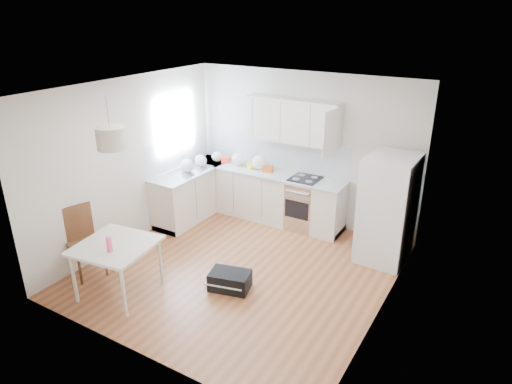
% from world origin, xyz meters
% --- Properties ---
extents(floor, '(4.20, 4.20, 0.00)m').
position_xyz_m(floor, '(0.00, 0.00, 0.00)').
color(floor, brown).
rests_on(floor, ground).
extents(ceiling, '(4.20, 4.20, 0.00)m').
position_xyz_m(ceiling, '(0.00, 0.00, 2.70)').
color(ceiling, white).
rests_on(ceiling, wall_back).
extents(wall_back, '(4.20, 0.00, 4.20)m').
position_xyz_m(wall_back, '(0.00, 2.10, 1.35)').
color(wall_back, silver).
rests_on(wall_back, floor).
extents(wall_left, '(0.00, 4.20, 4.20)m').
position_xyz_m(wall_left, '(-2.10, 0.00, 1.35)').
color(wall_left, silver).
rests_on(wall_left, floor).
extents(wall_right, '(0.00, 4.20, 4.20)m').
position_xyz_m(wall_right, '(2.10, 0.00, 1.35)').
color(wall_right, silver).
rests_on(wall_right, floor).
extents(window_glassblock, '(0.02, 1.00, 1.00)m').
position_xyz_m(window_glassblock, '(-2.09, 1.15, 1.75)').
color(window_glassblock, '#BFE0F9').
rests_on(window_glassblock, wall_left).
extents(cabinets_back, '(3.00, 0.60, 0.88)m').
position_xyz_m(cabinets_back, '(-0.60, 1.80, 0.44)').
color(cabinets_back, silver).
rests_on(cabinets_back, floor).
extents(cabinets_left, '(0.60, 1.80, 0.88)m').
position_xyz_m(cabinets_left, '(-1.80, 1.20, 0.44)').
color(cabinets_left, silver).
rests_on(cabinets_left, floor).
extents(counter_back, '(3.02, 0.64, 0.04)m').
position_xyz_m(counter_back, '(-0.60, 1.80, 0.90)').
color(counter_back, '#B6B9BB').
rests_on(counter_back, cabinets_back).
extents(counter_left, '(0.64, 1.82, 0.04)m').
position_xyz_m(counter_left, '(-1.80, 1.20, 0.90)').
color(counter_left, '#B6B9BB').
rests_on(counter_left, cabinets_left).
extents(backsplash_back, '(3.00, 0.01, 0.58)m').
position_xyz_m(backsplash_back, '(-0.60, 2.09, 1.21)').
color(backsplash_back, white).
rests_on(backsplash_back, wall_back).
extents(backsplash_left, '(0.01, 1.80, 0.58)m').
position_xyz_m(backsplash_left, '(-2.09, 1.20, 1.21)').
color(backsplash_left, white).
rests_on(backsplash_left, wall_left).
extents(upper_cabinets, '(1.70, 0.32, 0.75)m').
position_xyz_m(upper_cabinets, '(-0.15, 1.94, 1.88)').
color(upper_cabinets, silver).
rests_on(upper_cabinets, wall_back).
extents(range_oven, '(0.50, 0.61, 0.88)m').
position_xyz_m(range_oven, '(0.20, 1.80, 0.44)').
color(range_oven, silver).
rests_on(range_oven, floor).
extents(sink, '(0.50, 0.80, 0.16)m').
position_xyz_m(sink, '(-1.80, 1.15, 0.92)').
color(sink, silver).
rests_on(sink, counter_left).
extents(refrigerator, '(0.84, 0.86, 1.68)m').
position_xyz_m(refrigerator, '(1.75, 1.46, 0.84)').
color(refrigerator, white).
rests_on(refrigerator, floor).
extents(dining_table, '(1.08, 1.08, 0.76)m').
position_xyz_m(dining_table, '(-1.10, -1.34, 0.67)').
color(dining_table, beige).
rests_on(dining_table, floor).
extents(dining_chair, '(0.56, 0.56, 1.04)m').
position_xyz_m(dining_chair, '(-1.85, -1.25, 0.52)').
color(dining_chair, '#4C2D17').
rests_on(dining_chair, floor).
extents(drink_bottle, '(0.09, 0.09, 0.24)m').
position_xyz_m(drink_bottle, '(-1.02, -1.51, 0.88)').
color(drink_bottle, '#EC4168').
rests_on(drink_bottle, dining_table).
extents(gym_bag, '(0.63, 0.49, 0.26)m').
position_xyz_m(gym_bag, '(0.14, -0.49, 0.13)').
color(gym_bag, black).
rests_on(gym_bag, floor).
extents(pendant_lamp, '(0.43, 0.43, 0.28)m').
position_xyz_m(pendant_lamp, '(-1.09, -1.21, 2.18)').
color(pendant_lamp, '#C1B294').
rests_on(pendant_lamp, ceiling).
extents(grocery_bag_a, '(0.22, 0.19, 0.20)m').
position_xyz_m(grocery_bag_a, '(-1.66, 1.80, 1.02)').
color(grocery_bag_a, white).
rests_on(grocery_bag_a, counter_back).
extents(grocery_bag_b, '(0.27, 0.23, 0.24)m').
position_xyz_m(grocery_bag_b, '(-1.19, 1.82, 1.04)').
color(grocery_bag_b, white).
rests_on(grocery_bag_b, counter_back).
extents(grocery_bag_c, '(0.30, 0.25, 0.27)m').
position_xyz_m(grocery_bag_c, '(-0.73, 1.83, 1.05)').
color(grocery_bag_c, white).
rests_on(grocery_bag_c, counter_back).
extents(grocery_bag_d, '(0.24, 0.20, 0.21)m').
position_xyz_m(grocery_bag_d, '(-1.77, 1.43, 1.03)').
color(grocery_bag_d, white).
rests_on(grocery_bag_d, counter_back).
extents(grocery_bag_e, '(0.26, 0.22, 0.24)m').
position_xyz_m(grocery_bag_e, '(-1.78, 1.06, 1.04)').
color(grocery_bag_e, white).
rests_on(grocery_bag_e, counter_left).
extents(snack_orange, '(0.20, 0.16, 0.12)m').
position_xyz_m(snack_orange, '(-0.53, 1.78, 0.98)').
color(snack_orange, '#CA5112').
rests_on(snack_orange, counter_back).
extents(snack_yellow, '(0.17, 0.15, 0.10)m').
position_xyz_m(snack_yellow, '(-0.91, 1.80, 0.97)').
color(snack_yellow, yellow).
rests_on(snack_yellow, counter_back).
extents(snack_red, '(0.20, 0.19, 0.12)m').
position_xyz_m(snack_red, '(-1.48, 1.83, 0.98)').
color(snack_red, red).
rests_on(snack_red, counter_back).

